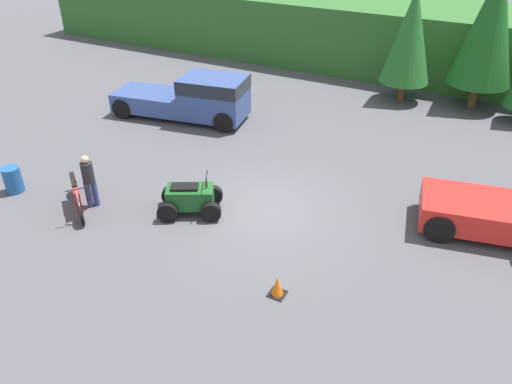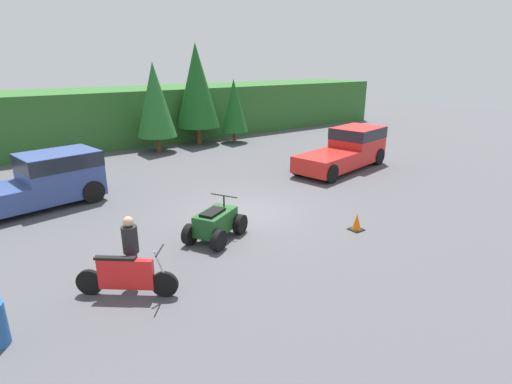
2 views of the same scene
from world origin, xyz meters
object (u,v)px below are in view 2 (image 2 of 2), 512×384
(traffic_cone, at_px, (357,223))
(pickup_truck_second, at_px, (36,181))
(quad_atv, at_px, (216,224))
(pickup_truck_red, at_px, (348,148))
(rider_person, at_px, (131,249))
(dirt_bike, at_px, (126,276))

(traffic_cone, bearing_deg, pickup_truck_second, 133.73)
(pickup_truck_second, relative_size, traffic_cone, 11.09)
(pickup_truck_second, distance_m, quad_atv, 7.33)
(traffic_cone, bearing_deg, pickup_truck_red, 43.91)
(quad_atv, relative_size, traffic_cone, 4.13)
(rider_person, xyz_separation_m, traffic_cone, (6.94, -0.94, -0.71))
(pickup_truck_red, relative_size, dirt_bike, 3.07)
(dirt_bike, bearing_deg, traffic_cone, 34.04)
(dirt_bike, distance_m, quad_atv, 3.56)
(pickup_truck_red, distance_m, traffic_cone, 8.09)
(pickup_truck_second, height_order, dirt_bike, pickup_truck_second)
(dirt_bike, height_order, quad_atv, quad_atv)
(pickup_truck_red, distance_m, rider_person, 13.56)
(quad_atv, xyz_separation_m, rider_person, (-2.95, -1.14, 0.48))
(quad_atv, relative_size, rider_person, 1.28)
(pickup_truck_red, xyz_separation_m, quad_atv, (-9.78, -3.51, -0.53))
(pickup_truck_second, height_order, traffic_cone, pickup_truck_second)
(pickup_truck_second, bearing_deg, dirt_bike, -94.77)
(pickup_truck_red, relative_size, rider_person, 3.31)
(pickup_truck_red, bearing_deg, rider_person, -171.21)
(quad_atv, bearing_deg, pickup_truck_red, -8.79)
(pickup_truck_red, height_order, dirt_bike, pickup_truck_red)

